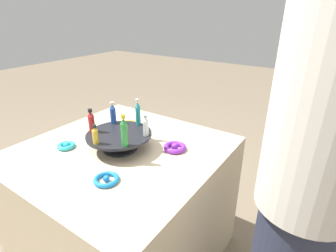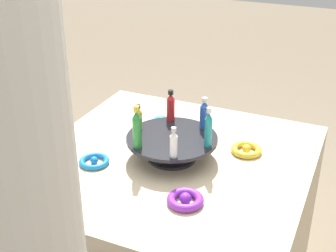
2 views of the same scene
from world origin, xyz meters
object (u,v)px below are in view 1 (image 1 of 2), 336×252
Objects in this scene: bottle_gold at (95,135)px; ribbon_bow_gold at (130,124)px; ribbon_bow_blue at (106,179)px; bottle_clear at (146,126)px; ribbon_bow_teal at (66,146)px; display_stand at (119,138)px; ribbon_bow_purple at (175,147)px; bottle_red at (91,121)px; bottle_green at (124,132)px; bottle_teal at (138,113)px; person_figure at (313,165)px; bottle_blue at (113,114)px.

bottle_gold is 0.40m from ribbon_bow_gold.
bottle_clear is at bearing 4.62° from ribbon_bow_blue.
display_stand is at bearing -57.86° from ribbon_bow_teal.
bottle_red is at bearing 120.01° from ribbon_bow_purple.
bottle_green is at bearing 151.65° from ribbon_bow_purple.
display_stand is 2.27× the size of bottle_teal.
bottle_clear is 0.06× the size of person_figure.
ribbon_bow_gold is (0.30, 0.25, -0.14)m from bottle_green.
ribbon_bow_purple is 0.38m from ribbon_bow_gold.
bottle_gold is 0.13m from bottle_green.
bottle_green is (-0.15, -0.22, 0.01)m from bottle_blue.
bottle_blue is at bearing 39.90° from ribbon_bow_blue.
bottle_clear is (0.19, -0.13, 0.01)m from bottle_gold.
bottle_green is (-0.07, -0.11, 0.09)m from display_stand.
ribbon_bow_teal is at bearing 139.25° from bottle_teal.
ribbon_bow_blue is at bearing 18.81° from person_figure.
bottle_red is 1.06× the size of ribbon_bow_gold.
bottle_green is at bearing -94.28° from bottle_red.
ribbon_bow_gold is at bearing 4.62° from bottle_red.
bottle_gold is 0.38m from ribbon_bow_purple.
person_figure is (0.01, -0.81, 0.14)m from display_stand.
person_figure is at bearing -85.70° from bottle_red.
display_stand is at bearing 115.72° from bottle_clear.
ribbon_bow_blue is (-0.28, -0.02, -0.12)m from bottle_clear.
ribbon_bow_teal is (-0.20, 0.35, -0.12)m from bottle_clear.
bottle_red is at bearing -175.38° from ribbon_bow_gold.
bottle_teal is 0.13m from bottle_blue.
bottle_red is 0.34m from ribbon_bow_blue.
bottle_green reaches higher than bottle_gold.
ribbon_bow_blue is at bearing -140.10° from bottle_blue.
display_stand is 0.27m from ribbon_bow_blue.
bottle_blue is 1.11× the size of bottle_clear.
bottle_gold reaches higher than ribbon_bow_blue.
bottle_teal is 0.13m from bottle_clear.
ribbon_bow_teal is (0.08, 0.37, 0.00)m from ribbon_bow_blue.
person_figure is at bearing -93.87° from bottle_blue.
bottle_green reaches higher than bottle_blue.
person_figure is (0.15, -1.04, 0.18)m from ribbon_bow_teal.
ribbon_bow_purple is at bearing -13.42° from person_figure.
bottle_clear is 0.69m from person_figure.
display_stand reaches higher than ribbon_bow_gold.
person_figure is (0.09, -0.70, 0.04)m from bottle_green.
bottle_gold is 0.83× the size of ribbon_bow_gold.
ribbon_bow_purple is 1.01× the size of ribbon_bow_gold.
bottle_clear is 1.00× the size of ribbon_bow_blue.
bottle_green is 0.13m from bottle_clear.
bottle_red reaches higher than bottle_clear.
bottle_blue is at bearing 55.72° from bottle_green.
bottle_gold is at bearing 9.12° from person_figure.
bottle_gold reaches higher than display_stand.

